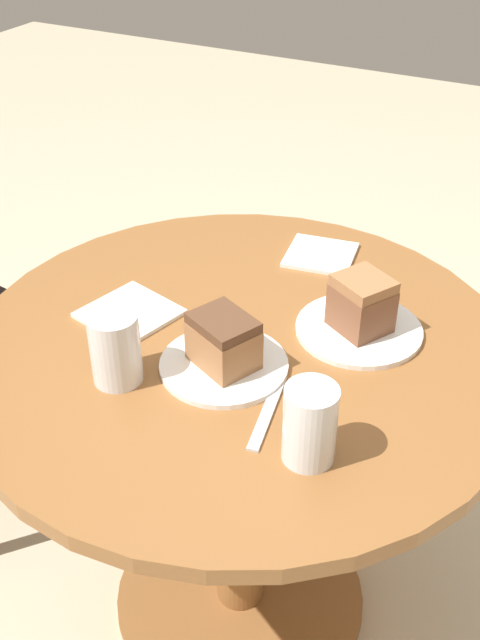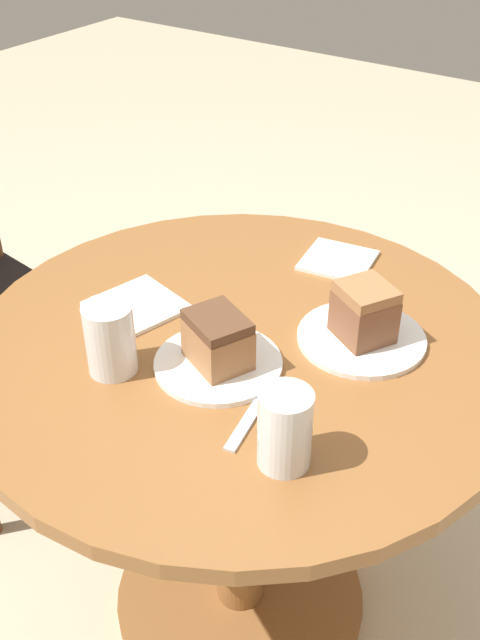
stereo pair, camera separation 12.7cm
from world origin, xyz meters
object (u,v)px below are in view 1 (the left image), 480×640
at_px(plate_near, 224,365).
at_px(cake_slice_far, 362,304).
at_px(glass_lemonade, 115,350).
at_px(cake_slice_near, 223,341).
at_px(plate_far, 359,329).
at_px(glass_water, 310,427).

bearing_deg(plate_near, cake_slice_far, -39.36).
bearing_deg(glass_lemonade, cake_slice_near, -53.14).
xyz_separation_m(plate_far, cake_slice_near, (-0.20, 0.16, 0.05)).
xyz_separation_m(glass_lemonade, glass_water, (-0.02, -0.34, -0.00)).
relative_size(cake_slice_near, glass_water, 1.04).
xyz_separation_m(plate_near, cake_slice_near, (0.00, 0.00, 0.05)).
bearing_deg(glass_lemonade, glass_water, -93.28).
height_order(cake_slice_near, glass_water, glass_water).
bearing_deg(cake_slice_far, cake_slice_near, 140.64).
height_order(plate_far, glass_water, glass_water).
relative_size(plate_near, glass_lemonade, 1.74).
bearing_deg(plate_far, cake_slice_near, 140.64).
relative_size(plate_near, cake_slice_near, 1.67).
distance_m(plate_near, cake_slice_near, 0.05).
height_order(plate_far, cake_slice_far, cake_slice_far).
height_order(plate_near, cake_slice_near, cake_slice_near).
height_order(plate_far, cake_slice_near, cake_slice_near).
height_order(glass_lemonade, glass_water, same).
height_order(cake_slice_far, glass_water, glass_water).
height_order(cake_slice_near, glass_lemonade, glass_lemonade).
bearing_deg(glass_water, cake_slice_far, 7.22).
xyz_separation_m(plate_near, plate_far, (0.20, -0.16, 0.00)).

